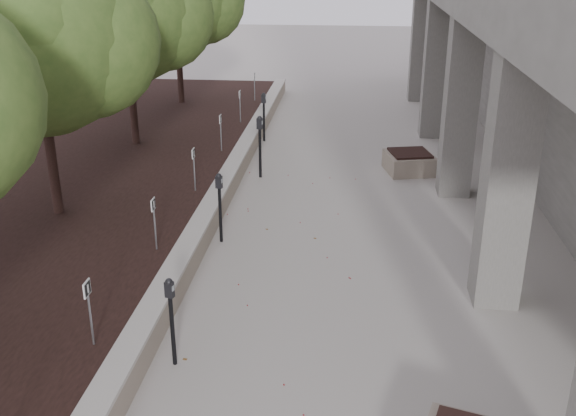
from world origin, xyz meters
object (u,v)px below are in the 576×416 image
at_px(parking_meter_4, 260,147).
at_px(parking_meter_5, 264,117).
at_px(crabapple_tree_5, 177,20).
at_px(parking_meter_3, 220,208).
at_px(crabapple_tree_4, 127,40).
at_px(parking_meter_2, 172,322).
at_px(planter_back, 409,162).
at_px(crabapple_tree_3, 40,77).

xyz_separation_m(parking_meter_4, parking_meter_5, (-0.33, 3.23, -0.06)).
bearing_deg(crabapple_tree_5, parking_meter_3, -71.86).
relative_size(crabapple_tree_4, parking_meter_4, 3.48).
xyz_separation_m(parking_meter_2, parking_meter_4, (0.10, 7.95, 0.11)).
bearing_deg(planter_back, crabapple_tree_3, -148.61).
height_order(crabapple_tree_3, parking_meter_4, crabapple_tree_3).
xyz_separation_m(crabapple_tree_5, parking_meter_2, (3.48, -14.28, -2.45)).
relative_size(crabapple_tree_4, parking_meter_2, 4.07).
height_order(parking_meter_3, parking_meter_4, parking_meter_4).
relative_size(crabapple_tree_5, parking_meter_5, 3.78).
height_order(crabapple_tree_4, parking_meter_3, crabapple_tree_4).
bearing_deg(parking_meter_5, parking_meter_2, -81.77).
height_order(parking_meter_2, parking_meter_5, parking_meter_5).
xyz_separation_m(crabapple_tree_5, planter_back, (7.30, -5.54, -2.86)).
xyz_separation_m(parking_meter_5, planter_back, (4.05, -2.44, -0.46)).
relative_size(crabapple_tree_3, parking_meter_5, 3.78).
xyz_separation_m(crabapple_tree_5, parking_meter_5, (3.25, -3.10, -2.40)).
height_order(crabapple_tree_3, parking_meter_2, crabapple_tree_3).
bearing_deg(parking_meter_4, crabapple_tree_4, 172.89).
xyz_separation_m(parking_meter_3, planter_back, (3.96, 4.67, -0.44)).
relative_size(crabapple_tree_5, parking_meter_4, 3.48).
relative_size(crabapple_tree_5, parking_meter_2, 4.07).
xyz_separation_m(crabapple_tree_4, parking_meter_5, (3.25, 1.90, -2.40)).
height_order(parking_meter_2, planter_back, parking_meter_2).
distance_m(crabapple_tree_5, parking_meter_5, 5.09).
bearing_deg(parking_meter_3, parking_meter_5, 103.74).
relative_size(parking_meter_5, planter_back, 1.27).
bearing_deg(planter_back, crabapple_tree_5, 142.81).
distance_m(parking_meter_2, parking_meter_3, 4.07).
xyz_separation_m(parking_meter_3, parking_meter_5, (-0.10, 7.12, 0.02)).
bearing_deg(parking_meter_4, crabapple_tree_3, -121.07).
bearing_deg(planter_back, parking_meter_2, -113.63).
bearing_deg(crabapple_tree_3, parking_meter_2, -50.85).
bearing_deg(parking_meter_5, parking_meter_4, -77.07).
bearing_deg(parking_meter_5, crabapple_tree_4, -142.63).
height_order(parking_meter_4, planter_back, parking_meter_4).
relative_size(crabapple_tree_4, parking_meter_5, 3.78).
bearing_deg(crabapple_tree_3, parking_meter_4, 45.68).
distance_m(crabapple_tree_3, crabapple_tree_5, 10.00).
distance_m(crabapple_tree_4, parking_meter_3, 6.65).
xyz_separation_m(parking_meter_2, parking_meter_3, (-0.14, 4.06, 0.04)).
xyz_separation_m(crabapple_tree_4, crabapple_tree_5, (0.00, 5.00, 0.00)).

